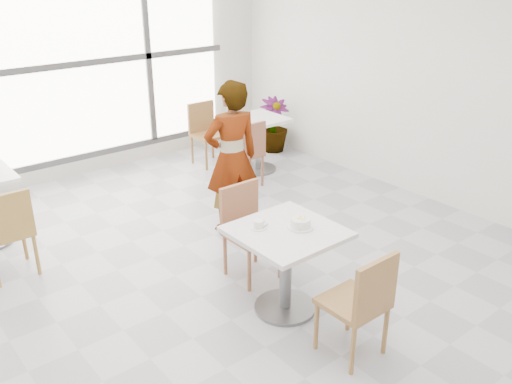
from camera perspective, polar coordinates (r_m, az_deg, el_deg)
floor at (r=5.08m, az=-2.16°, el=-9.35°), size 7.00×7.00×0.00m
wall_back at (r=7.50m, az=-19.11°, el=12.53°), size 6.00×0.00×6.00m
wall_right at (r=6.65m, az=19.17°, el=11.28°), size 0.00×7.00×7.00m
window at (r=7.44m, az=-18.93°, el=12.48°), size 4.60×0.07×2.52m
main_table at (r=4.46m, az=3.17°, el=-6.57°), size 0.80×0.80×0.75m
chair_near at (r=4.03m, az=11.04°, el=-10.98°), size 0.42×0.42×0.87m
chair_far at (r=4.98m, az=-0.98°, el=-3.43°), size 0.42×0.42×0.87m
oatmeal_bowl at (r=4.38m, az=4.68°, el=-3.21°), size 0.21×0.21×0.09m
coffee_cup at (r=4.36m, az=0.29°, el=-3.44°), size 0.16×0.13×0.07m
person at (r=5.69m, az=-2.55°, el=3.53°), size 0.67×0.51×1.64m
bg_table_right at (r=7.51m, az=0.14°, el=5.83°), size 0.70×0.70×0.75m
bg_chair_left_near at (r=5.40m, az=-24.53°, el=-3.46°), size 0.42×0.42×0.87m
bg_chair_right_near at (r=6.92m, az=-0.99°, el=4.40°), size 0.42×0.42×0.87m
bg_chair_right_far at (r=7.82m, az=-5.29°, el=6.56°), size 0.42×0.42×0.87m
plant_right at (r=8.34m, az=1.84°, el=7.03°), size 0.56×0.56×0.81m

